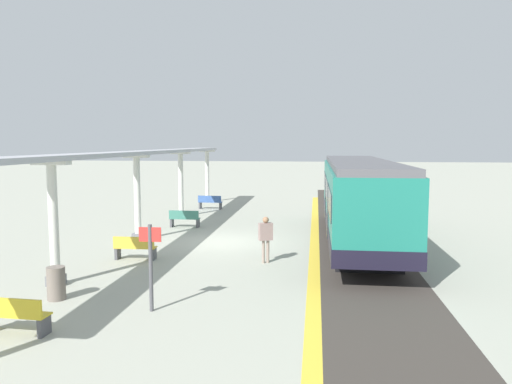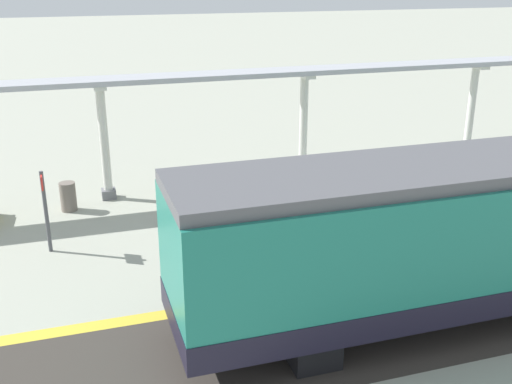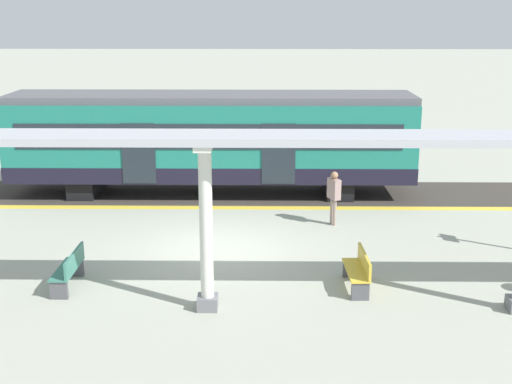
% 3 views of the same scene
% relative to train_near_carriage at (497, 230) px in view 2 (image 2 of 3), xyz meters
% --- Properties ---
extents(ground_plane, '(176.00, 176.00, 0.00)m').
position_rel_train_near_carriage_xyz_m(ground_plane, '(5.72, 0.61, -1.83)').
color(ground_plane, '#9EA191').
extents(tactile_edge_strip, '(0.39, 34.81, 0.01)m').
position_rel_train_near_carriage_xyz_m(tactile_edge_strip, '(1.79, 0.61, -1.83)').
color(tactile_edge_strip, gold).
rests_on(tactile_edge_strip, ground).
extents(trackbed, '(3.20, 46.81, 0.01)m').
position_rel_train_near_carriage_xyz_m(trackbed, '(-0.01, 0.61, -1.83)').
color(trackbed, '#38332D').
rests_on(trackbed, ground).
extents(train_near_carriage, '(2.65, 13.74, 3.48)m').
position_rel_train_near_carriage_xyz_m(train_near_carriage, '(0.00, 0.00, 0.00)').
color(train_near_carriage, '#1C7162').
rests_on(train_near_carriage, ground).
extents(canopy_pillar_second, '(1.10, 0.44, 3.69)m').
position_rel_train_near_carriage_xyz_m(canopy_pillar_second, '(9.39, -6.12, 0.04)').
color(canopy_pillar_second, slate).
rests_on(canopy_pillar_second, ground).
extents(canopy_pillar_third, '(1.10, 0.44, 3.69)m').
position_rel_train_near_carriage_xyz_m(canopy_pillar_third, '(9.39, 0.61, 0.04)').
color(canopy_pillar_third, slate).
rests_on(canopy_pillar_third, ground).
extents(canopy_pillar_fourth, '(1.10, 0.44, 3.69)m').
position_rel_train_near_carriage_xyz_m(canopy_pillar_fourth, '(9.39, 7.30, 0.04)').
color(canopy_pillar_fourth, slate).
rests_on(canopy_pillar_fourth, ground).
extents(canopy_beam, '(1.20, 27.99, 0.16)m').
position_rel_train_near_carriage_xyz_m(canopy_beam, '(9.39, 0.78, 1.94)').
color(canopy_beam, '#A8AAB2').
rests_on(canopy_beam, canopy_pillar_nearest).
extents(bench_near_end, '(1.51, 0.49, 0.86)m').
position_rel_train_near_carriage_xyz_m(bench_near_end, '(8.21, 4.02, -1.39)').
color(bench_near_end, gold).
rests_on(bench_near_end, ground).
extents(bench_mid_platform, '(1.50, 0.44, 0.86)m').
position_rel_train_near_carriage_xyz_m(bench_mid_platform, '(8.24, -2.69, -1.39)').
color(bench_mid_platform, '#377364').
rests_on(bench_mid_platform, ground).
extents(trash_bin, '(0.48, 0.48, 0.90)m').
position_rel_train_near_carriage_xyz_m(trash_bin, '(8.66, 8.54, -1.38)').
color(trash_bin, '#71665D').
rests_on(trash_bin, ground).
extents(platform_info_sign, '(0.56, 0.10, 2.20)m').
position_rel_train_near_carriage_xyz_m(platform_info_sign, '(5.82, 9.09, -0.50)').
color(platform_info_sign, '#4C4C51').
rests_on(platform_info_sign, ground).
extents(passenger_waiting_near_edge, '(0.52, 0.39, 1.64)m').
position_rel_train_near_carriage_xyz_m(passenger_waiting_near_edge, '(3.49, 3.89, -0.81)').
color(passenger_waiting_near_edge, gray).
rests_on(passenger_waiting_near_edge, ground).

